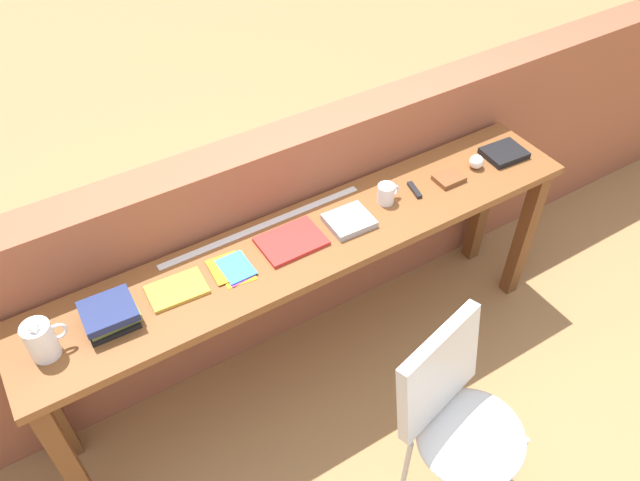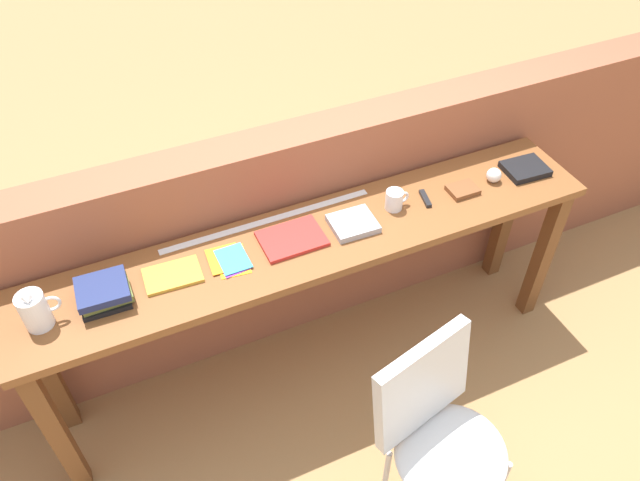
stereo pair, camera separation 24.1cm
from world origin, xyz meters
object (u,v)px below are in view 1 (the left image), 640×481
book_open_centre (291,241)px  leather_journal_brown (449,178)px  pitcher_white (41,340)px  multitool_folded (415,190)px  book_repair_rightmost (504,153)px  sports_ball_small (476,162)px  chair_white_moulded (459,415)px  book_stack_leftmost (110,315)px  pamphlet_pile_colourful (233,269)px  magazine_cycling (177,290)px  mug (386,194)px

book_open_centre → leather_journal_brown: size_ratio=2.02×
pitcher_white → leather_journal_brown: pitcher_white is taller
multitool_folded → book_repair_rightmost: (0.53, -0.01, 0.01)m
leather_journal_brown → sports_ball_small: 0.17m
chair_white_moulded → leather_journal_brown: leather_journal_brown is taller
book_stack_leftmost → sports_ball_small: (1.74, -0.00, -0.01)m
chair_white_moulded → book_open_centre: (-0.25, 0.84, 0.36)m
multitool_folded → pamphlet_pile_colourful: bearing=-179.7°
sports_ball_small → pitcher_white: bearing=-179.6°
chair_white_moulded → book_open_centre: 0.95m
pamphlet_pile_colourful → sports_ball_small: size_ratio=2.81×
leather_journal_brown → book_stack_leftmost: bearing=180.0°
pamphlet_pile_colourful → multitool_folded: bearing=0.3°
chair_white_moulded → multitool_folded: 0.99m
sports_ball_small → chair_white_moulded: bearing=-131.9°
book_stack_leftmost → leather_journal_brown: size_ratio=1.50×
chair_white_moulded → pamphlet_pile_colourful: same height
pitcher_white → book_repair_rightmost: bearing=0.3°
pitcher_white → magazine_cycling: size_ratio=0.84×
pamphlet_pile_colourful → mug: bearing=1.3°
mug → leather_journal_brown: 0.34m
magazine_cycling → pamphlet_pile_colourful: bearing=-0.1°
sports_ball_small → mug: bearing=177.3°
chair_white_moulded → multitool_folded: multitool_folded is taller
multitool_folded → leather_journal_brown: bearing=-6.6°
book_stack_leftmost → sports_ball_small: size_ratio=2.88×
mug → magazine_cycling: bearing=-179.7°
multitool_folded → book_repair_rightmost: book_repair_rightmost is taller
magazine_cycling → multitool_folded: 1.14m
book_open_centre → pamphlet_pile_colourful: bearing=-178.1°
pamphlet_pile_colourful → chair_white_moulded: bearing=-58.1°
book_stack_leftmost → book_repair_rightmost: (1.92, -0.00, -0.03)m
chair_white_moulded → leather_journal_brown: 1.06m
book_stack_leftmost → pamphlet_pile_colourful: book_stack_leftmost is taller
book_open_centre → book_repair_rightmost: book_repair_rightmost is taller
mug → multitool_folded: mug is taller
pitcher_white → mug: size_ratio=1.67×
pamphlet_pile_colourful → multitool_folded: 0.91m
pamphlet_pile_colourful → book_open_centre: (0.27, 0.01, 0.00)m
pamphlet_pile_colourful → multitool_folded: multitool_folded is taller
book_repair_rightmost → chair_white_moulded: bearing=-134.5°
book_open_centre → book_stack_leftmost: bearing=-179.2°
magazine_cycling → multitool_folded: size_ratio=1.99×
chair_white_moulded → sports_ball_small: (0.74, 0.82, 0.39)m
leather_journal_brown → pamphlet_pile_colourful: bearing=179.6°
sports_ball_small → book_repair_rightmost: sports_ball_small is taller
book_open_centre → sports_ball_small: size_ratio=3.89×
mug → book_repair_rightmost: bearing=-2.1°
book_stack_leftmost → book_open_centre: bearing=1.1°
mug → leather_journal_brown: mug is taller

